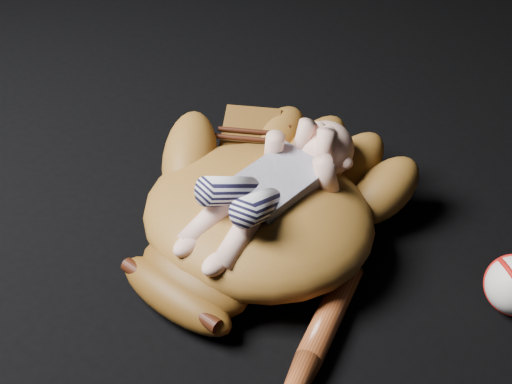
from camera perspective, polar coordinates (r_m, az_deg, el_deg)
baseball_glove at (r=1.05m, az=0.15°, el=-1.19°), size 0.48×0.53×0.16m
newborn_baby at (r=1.01m, az=0.79°, el=0.36°), size 0.18×0.35×0.14m
baseball_bat at (r=0.92m, az=3.72°, el=-14.23°), size 0.12×0.39×0.04m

